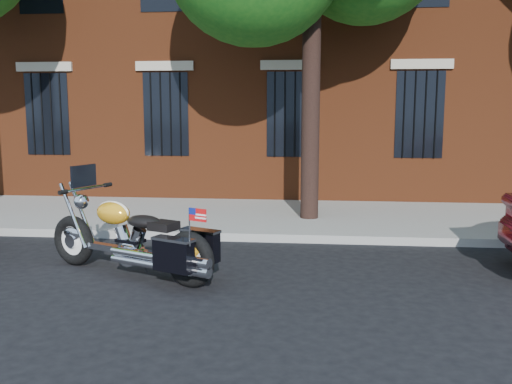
# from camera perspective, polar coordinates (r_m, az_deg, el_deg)

# --- Properties ---
(ground) EXTENTS (120.00, 120.00, 0.00)m
(ground) POSITION_cam_1_polar(r_m,az_deg,el_deg) (8.91, 1.91, -7.07)
(ground) COLOR black
(ground) RESTS_ON ground
(curb) EXTENTS (40.00, 0.16, 0.15)m
(curb) POSITION_cam_1_polar(r_m,az_deg,el_deg) (10.23, 2.44, -4.58)
(curb) COLOR gray
(curb) RESTS_ON ground
(sidewalk) EXTENTS (40.00, 3.60, 0.15)m
(sidewalk) POSITION_cam_1_polar(r_m,az_deg,el_deg) (12.06, 2.97, -2.54)
(sidewalk) COLOR gray
(sidewalk) RESTS_ON ground
(motorcycle) EXTENTS (2.75, 1.70, 1.55)m
(motorcycle) POSITION_cam_1_polar(r_m,az_deg,el_deg) (8.21, -11.96, -4.85)
(motorcycle) COLOR black
(motorcycle) RESTS_ON ground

